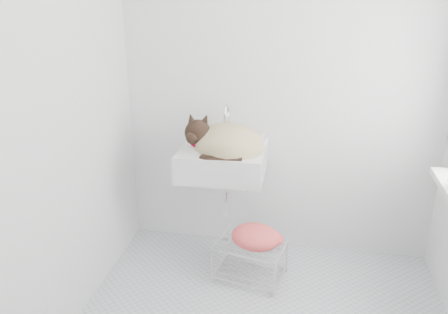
# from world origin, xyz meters

# --- Properties ---
(back_wall) EXTENTS (2.20, 0.02, 2.50)m
(back_wall) POSITION_xyz_m (0.00, 1.00, 1.25)
(back_wall) COLOR silver
(back_wall) RESTS_ON ground
(left_wall) EXTENTS (0.02, 2.00, 2.50)m
(left_wall) POSITION_xyz_m (-1.10, 0.00, 1.25)
(left_wall) COLOR silver
(left_wall) RESTS_ON ground
(sink) EXTENTS (0.56, 0.49, 0.23)m
(sink) POSITION_xyz_m (-0.35, 0.74, 0.85)
(sink) COLOR white
(sink) RESTS_ON back_wall
(faucet) EXTENTS (0.21, 0.14, 0.21)m
(faucet) POSITION_xyz_m (-0.35, 0.92, 0.99)
(faucet) COLOR silver
(faucet) RESTS_ON sink
(cat) EXTENTS (0.54, 0.47, 0.32)m
(cat) POSITION_xyz_m (-0.34, 0.72, 0.89)
(cat) COLOR tan
(cat) RESTS_ON sink
(wire_rack) EXTENTS (0.49, 0.39, 0.26)m
(wire_rack) POSITION_xyz_m (-0.13, 0.54, 0.15)
(wire_rack) COLOR silver
(wire_rack) RESTS_ON floor
(towel) EXTENTS (0.37, 0.30, 0.14)m
(towel) POSITION_xyz_m (-0.10, 0.51, 0.29)
(towel) COLOR orange
(towel) RESTS_ON wire_rack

